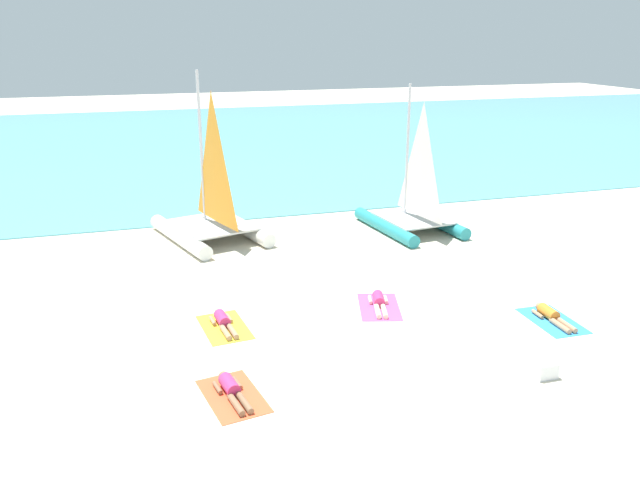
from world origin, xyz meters
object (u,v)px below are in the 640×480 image
towel_rightmost (552,321)px  sailboat_white (211,215)px  towel_center_left (224,327)px  towel_center_right (379,307)px  sunbather_rightmost (551,315)px  cooler_box (545,370)px  sunbather_center_right (379,302)px  towel_leftmost (233,396)px  sunbather_leftmost (232,389)px  sailboat_teal (412,210)px  sunbather_center_left (224,322)px

towel_rightmost → sailboat_white: bearing=127.7°
towel_center_left → towel_center_right: same height
sunbather_rightmost → cooler_box: bearing=-127.1°
sailboat_white → sunbather_center_right: (3.56, -7.54, -0.77)m
sailboat_white → towel_leftmost: bearing=-112.3°
sailboat_white → towel_leftmost: 11.09m
towel_center_right → towel_rightmost: size_ratio=1.00×
towel_center_left → towel_rightmost: 8.64m
towel_leftmost → towel_rightmost: same height
sunbather_center_right → sailboat_white: bearing=131.5°
sunbather_leftmost → sailboat_teal: bearing=39.2°
sunbather_leftmost → towel_leftmost: bearing=-90.0°
sailboat_white → sunbather_center_right: size_ratio=3.90×
towel_center_left → towel_center_right: (4.32, 0.03, 0.00)m
towel_center_left → towel_rightmost: size_ratio=1.00×
towel_center_right → towel_leftmost: bearing=-144.1°
towel_center_right → sunbather_center_right: size_ratio=1.23×
sunbather_rightmost → sunbather_center_right: bearing=152.8°
towel_center_left → sailboat_white: bearing=84.1°
towel_leftmost → sailboat_white: bearing=84.0°
towel_rightmost → sunbather_rightmost: (0.00, 0.07, 0.13)m
towel_center_left → sunbather_center_left: 0.14m
sailboat_teal → sunbather_center_left: size_ratio=3.49×
towel_center_left → sunbather_center_right: (4.34, 0.09, 0.13)m
sailboat_white → sunbather_center_left: (-0.79, -7.57, -0.77)m
towel_leftmost → sunbather_rightmost: bearing=8.2°
towel_center_left → sunbather_center_left: size_ratio=1.21×
sailboat_white → sailboat_teal: bearing=-25.3°
sunbather_rightmost → sailboat_white: bearing=129.3°
sailboat_teal → sunbather_center_left: bearing=-149.2°
towel_center_right → cooler_box: bearing=-66.1°
sunbather_leftmost → cooler_box: cooler_box is taller
sailboat_teal → sunbather_center_left: (-8.28, -6.38, -0.68)m
sunbather_leftmost → sunbather_center_right: bearing=26.4°
towel_center_left → towel_rightmost: same height
towel_center_left → towel_center_right: size_ratio=1.00×
towel_center_right → towel_center_left: bearing=-179.7°
towel_leftmost → sunbather_center_left: sunbather_center_left is taller
sailboat_teal → towel_leftmost: size_ratio=2.88×
towel_center_right → sunbather_center_right: (0.02, 0.06, 0.13)m
towel_leftmost → sunbather_center_right: sunbather_center_right is taller
sunbather_leftmost → towel_rightmost: (8.74, 1.13, -0.13)m
sunbather_rightmost → towel_center_left: bearing=167.3°
sunbather_center_left → sunbather_rightmost: 8.65m
sunbather_center_left → towel_rightmost: size_ratio=0.83×
sunbather_center_right → sunbather_leftmost: bearing=-128.0°
towel_rightmost → sunbather_center_left: bearing=165.0°
towel_leftmost → sunbather_center_right: (4.70, 3.45, 0.13)m
towel_center_left → cooler_box: 7.87m
towel_leftmost → sunbather_leftmost: 0.14m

